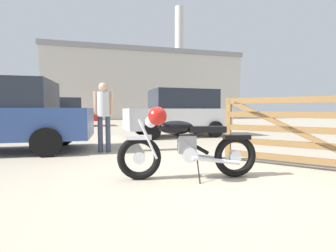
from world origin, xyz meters
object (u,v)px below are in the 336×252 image
object	(u,v)px
white_estate_far	(179,112)
dark_sedan_left	(187,112)
vintage_motorcycle	(185,146)
timber_gate	(313,128)
bystander	(104,110)
blue_hatchback_right	(54,111)

from	to	relation	value
white_estate_far	dark_sedan_left	world-z (taller)	white_estate_far
vintage_motorcycle	timber_gate	xyz separation A→B (m)	(2.27, -0.25, 0.21)
timber_gate	dark_sedan_left	xyz separation A→B (m)	(4.26, 14.17, 0.13)
timber_gate	white_estate_far	xyz separation A→B (m)	(-0.11, 5.56, 0.21)
bystander	dark_sedan_left	bearing A→B (deg)	-20.64
timber_gate	bystander	size ratio (longest dim) A/B	1.28
timber_gate	dark_sedan_left	size ratio (longest dim) A/B	0.48
vintage_motorcycle	white_estate_far	distance (m)	5.76
white_estate_far	bystander	bearing A→B (deg)	42.66
bystander	timber_gate	bearing A→B (deg)	-120.32
blue_hatchback_right	bystander	bearing A→B (deg)	-79.82
bystander	dark_sedan_left	size ratio (longest dim) A/B	0.37
vintage_motorcycle	dark_sedan_left	world-z (taller)	dark_sedan_left
white_estate_far	timber_gate	bearing A→B (deg)	93.25
vintage_motorcycle	blue_hatchback_right	xyz separation A→B (m)	(-2.85, 12.77, 0.45)
vintage_motorcycle	dark_sedan_left	bearing A→B (deg)	-100.01
bystander	dark_sedan_left	world-z (taller)	dark_sedan_left
bystander	blue_hatchback_right	bearing A→B (deg)	23.91
vintage_motorcycle	white_estate_far	xyz separation A→B (m)	(2.17, 5.32, 0.43)
vintage_motorcycle	dark_sedan_left	distance (m)	15.39
vintage_motorcycle	white_estate_far	bearing A→B (deg)	-97.05
blue_hatchback_right	vintage_motorcycle	bearing A→B (deg)	-78.29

